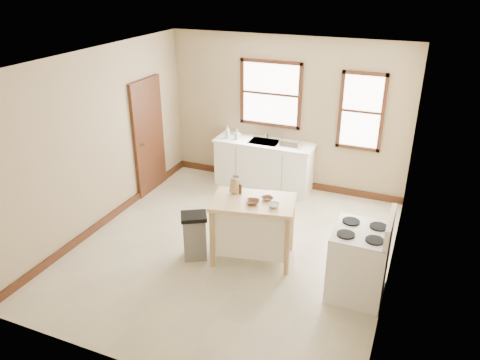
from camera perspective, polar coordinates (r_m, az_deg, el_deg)
name	(u,v)px	position (r m, az deg, el deg)	size (l,w,h in m)	color
floor	(232,248)	(7.14, -0.96, -8.25)	(5.00, 5.00, 0.00)	#C1B899
ceiling	(231,60)	(6.08, -1.16, 14.46)	(5.00, 5.00, 0.00)	white
wall_back	(286,114)	(8.70, 5.61, 8.02)	(4.50, 0.04, 2.80)	tan
wall_left	(99,141)	(7.61, -16.83, 4.60)	(0.04, 5.00, 2.80)	tan
wall_right	(401,189)	(6.02, 18.99, -1.09)	(0.04, 5.00, 2.80)	tan
window_main	(271,94)	(8.67, 3.75, 10.44)	(1.17, 0.06, 1.22)	#3C2010
window_side	(361,112)	(8.35, 14.58, 8.06)	(0.77, 0.06, 1.37)	#3C2010
door_left	(149,137)	(8.68, -11.07, 5.21)	(0.06, 0.90, 2.10)	#3C2010
baseboard_back	(283,181)	(9.14, 5.21, -0.09)	(4.50, 0.04, 0.12)	#3C2010
baseboard_left	(110,217)	(8.13, -15.51, -4.32)	(0.04, 5.00, 0.12)	#3C2010
sink_counter	(264,165)	(8.83, 2.92, 1.90)	(1.86, 0.62, 0.92)	white
faucet	(268,133)	(8.79, 3.40, 5.74)	(0.03, 0.03, 0.22)	silver
soap_bottle_a	(227,132)	(8.80, -1.54, 5.86)	(0.09, 0.09, 0.24)	#B2B2B2
soap_bottle_b	(237,134)	(8.75, -0.35, 5.59)	(0.08, 0.09, 0.19)	#B2B2B2
dish_rack	(290,143)	(8.49, 6.16, 4.48)	(0.37, 0.28, 0.09)	silver
kitchen_island	(253,230)	(6.67, 1.59, -6.08)	(1.14, 0.73, 0.93)	#E0C784
knife_block	(235,186)	(6.63, -0.64, -0.74)	(0.10, 0.10, 0.20)	#DDAB74
pepper_grinder	(240,189)	(6.60, 0.03, -1.09)	(0.04, 0.04, 0.15)	#412511
bowl_a	(253,202)	(6.36, 1.54, -2.70)	(0.19, 0.19, 0.05)	brown
bowl_b	(267,199)	(6.47, 3.34, -2.27)	(0.16, 0.16, 0.04)	brown
bowl_c	(274,205)	(6.28, 4.13, -3.09)	(0.15, 0.15, 0.05)	white
trash_bin	(195,236)	(6.78, -5.55, -6.82)	(0.36, 0.30, 0.70)	slate
gas_stove	(360,254)	(6.12, 14.37, -8.68)	(0.74, 0.75, 1.19)	white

